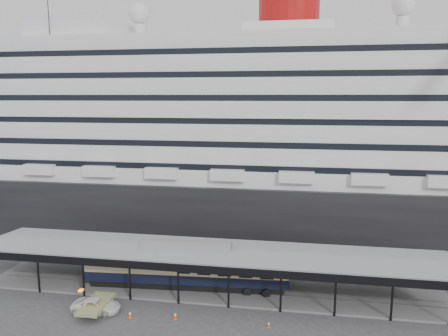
{
  "coord_description": "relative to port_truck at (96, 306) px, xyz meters",
  "views": [
    {
      "loc": [
        10.06,
        -44.2,
        23.35
      ],
      "look_at": [
        1.17,
        8.0,
        14.65
      ],
      "focal_mm": 35.0,
      "sensor_mm": 36.0,
      "label": 1
    }
  ],
  "objects": [
    {
      "name": "ground",
      "position": [
        11.22,
        2.55,
        -0.73
      ],
      "size": [
        200.0,
        200.0,
        0.0
      ],
      "primitive_type": "plane",
      "color": "#363638",
      "rests_on": "ground"
    },
    {
      "name": "cruise_ship",
      "position": [
        11.27,
        34.55,
        17.62
      ],
      "size": [
        130.0,
        30.0,
        43.9
      ],
      "color": "black",
      "rests_on": "ground"
    },
    {
      "name": "platform_canopy",
      "position": [
        11.22,
        7.55,
        1.63
      ],
      "size": [
        56.0,
        9.18,
        5.3
      ],
      "color": "slate",
      "rests_on": "ground"
    },
    {
      "name": "port_truck",
      "position": [
        0.0,
        0.0,
        0.0
      ],
      "size": [
        5.34,
        2.57,
        1.47
      ],
      "primitive_type": "imported",
      "rotation": [
        0.0,
        0.0,
        1.6
      ],
      "color": "white",
      "rests_on": "ground"
    },
    {
      "name": "pullman_carriage",
      "position": [
        8.29,
        7.55,
        2.19
      ],
      "size": [
        24.91,
        4.68,
        24.31
      ],
      "rotation": [
        0.0,
        0.0,
        0.06
      ],
      "color": "black",
      "rests_on": "ground"
    },
    {
      "name": "traffic_cone_left",
      "position": [
        4.1,
        -0.58,
        -0.33
      ],
      "size": [
        0.42,
        0.42,
        0.81
      ],
      "rotation": [
        0.0,
        0.0,
        -0.01
      ],
      "color": "#F1580D",
      "rests_on": "ground"
    },
    {
      "name": "traffic_cone_mid",
      "position": [
        8.94,
        -0.09,
        -0.32
      ],
      "size": [
        0.47,
        0.47,
        0.84
      ],
      "rotation": [
        0.0,
        0.0,
        -0.09
      ],
      "color": "#F4400D",
      "rests_on": "ground"
    },
    {
      "name": "traffic_cone_right",
      "position": [
        18.84,
        -0.04,
        -0.4
      ],
      "size": [
        0.43,
        0.43,
        0.66
      ],
      "rotation": [
        0.0,
        0.0,
        0.31
      ],
      "color": "#E9500C",
      "rests_on": "ground"
    }
  ]
}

